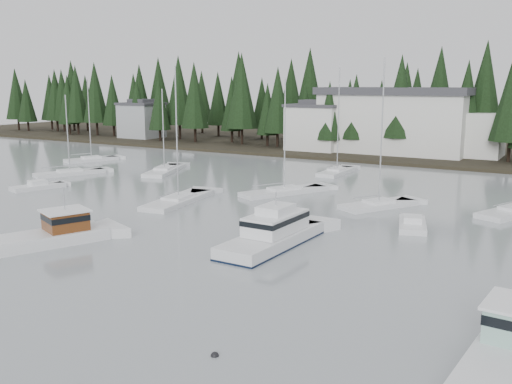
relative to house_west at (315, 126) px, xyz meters
The scene contains 18 objects.
far_shore_land 25.88m from the house_west, 45.00° to the left, with size 240.00×54.00×1.00m, color black.
conifer_treeline 19.87m from the house_west, 21.25° to the left, with size 200.00×22.00×20.00m, color black, non-canonical shape.
house_west is the anchor object (origin of this frame).
house_far_west 42.05m from the house_west, behind, with size 8.48×7.42×8.25m.
harbor_inn 15.45m from the house_west, 12.52° to the left, with size 29.50×11.50×10.90m.
lobster_boat_brown 64.14m from the house_west, 83.76° to the right, with size 7.12×10.27×4.83m.
cabin_cruiser_center 59.50m from the house_west, 68.25° to the right, with size 3.71×11.06×4.71m.
lobster_boat_teal 78.08m from the house_west, 59.10° to the right, with size 3.88×9.41×5.12m.
sailboat_0 46.94m from the house_west, 82.63° to the right, with size 4.52×10.90×14.29m.
sailboat_1 24.16m from the house_west, 57.98° to the right, with size 2.77×8.76×14.98m.
sailboat_3 38.35m from the house_west, 132.34° to the right, with size 5.45×8.55×13.19m.
sailboat_5 39.13m from the house_west, 70.22° to the right, with size 7.15×10.56×13.12m.
sailboat_8 43.52m from the house_west, 114.24° to the right, with size 5.85×9.41×11.14m.
sailboat_9 32.63m from the house_west, 104.99° to the right, with size 6.45×10.81×11.89m.
sailboat_10 45.48m from the house_west, 57.22° to the right, with size 6.41×8.49×15.02m.
runabout_0 50.45m from the house_west, 104.79° to the right, with size 3.81×6.30×1.42m.
runabout_1 53.57m from the house_west, 56.31° to the right, with size 3.67×5.91×1.42m.
mooring_buoy_dark 77.62m from the house_west, 68.52° to the right, with size 0.39×0.39×0.39m, color black.
Camera 1 is at (24.09, -12.65, 12.09)m, focal length 40.00 mm.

